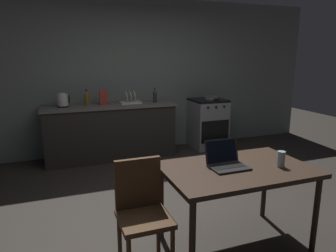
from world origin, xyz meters
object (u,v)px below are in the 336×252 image
laptop (227,162)px  bottle_b (87,98)px  stove_oven (207,123)px  dish_rack (130,101)px  electric_kettle (63,100)px  dining_table (237,175)px  chair (142,207)px  bottle (155,96)px  drinking_glass (281,159)px  frying_pan (211,98)px  cereal_box (104,97)px

laptop → bottle_b: (-0.86, 2.93, 0.23)m
stove_oven → dish_rack: 1.55m
electric_kettle → dining_table: bearing=-65.6°
chair → bottle: size_ratio=3.54×
chair → drinking_glass: drinking_glass is taller
drinking_glass → dish_rack: size_ratio=0.41×
laptop → frying_pan: size_ratio=0.76×
laptop → frying_pan: bearing=65.6°
chair → dish_rack: size_ratio=2.61×
stove_oven → dining_table: size_ratio=0.71×
stove_oven → bottle_b: bearing=177.8°
chair → laptop: size_ratio=2.77×
stove_oven → dining_table: stove_oven is taller
dining_table → drinking_glass: size_ratio=9.19×
bottle_b → electric_kettle: bearing=-167.9°
chair → cereal_box: cereal_box is taller
chair → cereal_box: bearing=70.4°
dining_table → bottle_b: bottle_b is taller
frying_pan → stove_oven: bearing=153.0°
stove_oven → bottle: bottle is taller
drinking_glass → bottle_b: 3.35m
chair → bottle_b: (-0.09, 2.93, 0.51)m
electric_kettle → bottle: bottle is taller
bottle → cereal_box: (-0.86, 0.07, 0.00)m
electric_kettle → drinking_glass: bearing=-60.9°
stove_oven → cereal_box: bearing=179.3°
chair → frying_pan: 3.56m
chair → electric_kettle: electric_kettle is taller
bottle → dish_rack: size_ratio=0.74×
dining_table → laptop: bearing=152.8°
bottle → frying_pan: bottle is taller
stove_oven → drinking_glass: (-0.86, -3.00, 0.37)m
laptop → electric_kettle: bearing=114.7°
stove_oven → cereal_box: cereal_box is taller
electric_kettle → bottle: bearing=-1.9°
chair → bottle_b: bottle_b is taller
frying_pan → drinking_glass: 3.12m
dish_rack → bottle: bearing=-6.8°
drinking_glass → cereal_box: size_ratio=0.57×
drinking_glass → dish_rack: 3.07m
stove_oven → dish_rack: size_ratio=2.67×
chair → bottle: bottle is taller
drinking_glass → bottle_b: (-1.30, 3.09, 0.20)m
stove_oven → frying_pan: bearing=-27.0°
chair → laptop: (0.77, 0.00, 0.29)m
chair → cereal_box: 2.92m
stove_oven → laptop: size_ratio=2.84×
bottle_b → chair: bearing=-88.3°
dish_rack → bottle_b: bottle_b is taller
cereal_box → chair: bearing=-93.4°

